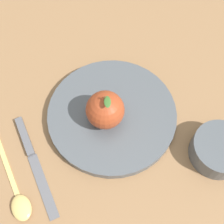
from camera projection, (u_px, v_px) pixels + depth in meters
name	position (u px, v px, depth m)	size (l,w,h in m)	color
ground_plane	(102.00, 130.00, 0.59)	(2.40, 2.40, 0.00)	olive
dinner_plate	(112.00, 114.00, 0.60)	(0.26, 0.26, 0.02)	#4C5156
apple	(105.00, 110.00, 0.55)	(0.07, 0.07, 0.08)	#9E3D1E
side_bowl	(219.00, 149.00, 0.54)	(0.10, 0.10, 0.04)	#4C5156
knife	(32.00, 156.00, 0.56)	(0.21, 0.04, 0.01)	#59595E
spoon	(18.00, 197.00, 0.53)	(0.18, 0.04, 0.01)	#D8B766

